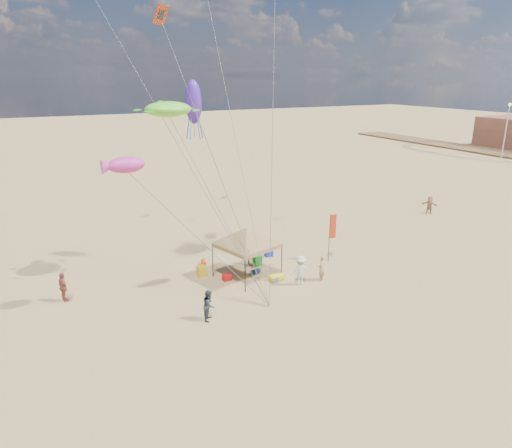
% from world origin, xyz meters
% --- Properties ---
extents(ground, '(280.00, 280.00, 0.00)m').
position_xyz_m(ground, '(0.00, 0.00, 0.00)').
color(ground, tan).
rests_on(ground, ground).
extents(canopy_tent, '(5.96, 5.96, 3.81)m').
position_xyz_m(canopy_tent, '(0.22, 4.61, 3.17)').
color(canopy_tent, black).
rests_on(canopy_tent, ground).
extents(feather_flag, '(0.51, 0.06, 3.34)m').
position_xyz_m(feather_flag, '(6.53, 4.40, 2.22)').
color(feather_flag, black).
rests_on(feather_flag, ground).
extents(cooler_red, '(0.54, 0.38, 0.38)m').
position_xyz_m(cooler_red, '(-1.12, 4.74, 0.19)').
color(cooler_red, red).
rests_on(cooler_red, ground).
extents(cooler_blue, '(0.54, 0.38, 0.38)m').
position_xyz_m(cooler_blue, '(3.13, 7.02, 0.19)').
color(cooler_blue, '#1427A8').
rests_on(cooler_blue, ground).
extents(bag_navy, '(0.69, 0.54, 0.36)m').
position_xyz_m(bag_navy, '(0.88, 4.74, 0.18)').
color(bag_navy, '#0C1E37').
rests_on(bag_navy, ground).
extents(bag_orange, '(0.54, 0.69, 0.36)m').
position_xyz_m(bag_orange, '(-1.49, 7.70, 0.18)').
color(bag_orange, '#E3460C').
rests_on(bag_orange, ground).
extents(chair_green, '(0.50, 0.50, 0.70)m').
position_xyz_m(chair_green, '(1.64, 5.94, 0.35)').
color(chair_green, '#18861F').
rests_on(chair_green, ground).
extents(chair_yellow, '(0.50, 0.50, 0.70)m').
position_xyz_m(chair_yellow, '(-2.30, 6.04, 0.35)').
color(chair_yellow, yellow).
rests_on(chair_yellow, ground).
extents(crate_grey, '(0.34, 0.30, 0.28)m').
position_xyz_m(crate_grey, '(1.37, 3.13, 0.14)').
color(crate_grey, gray).
rests_on(crate_grey, ground).
extents(beach_cart, '(0.90, 0.50, 0.24)m').
position_xyz_m(beach_cart, '(1.61, 3.34, 0.20)').
color(beach_cart, yellow).
rests_on(beach_cart, ground).
extents(person_near_a, '(0.72, 0.70, 1.66)m').
position_xyz_m(person_near_a, '(4.03, 2.01, 0.83)').
color(person_near_a, tan).
rests_on(person_near_a, ground).
extents(person_near_b, '(0.98, 1.02, 1.66)m').
position_xyz_m(person_near_b, '(-3.93, 0.74, 0.83)').
color(person_near_b, '#313644').
rests_on(person_near_b, ground).
extents(person_near_c, '(1.38, 1.07, 1.87)m').
position_xyz_m(person_near_c, '(2.54, 2.09, 0.94)').
color(person_near_c, silver).
rests_on(person_near_c, ground).
extents(person_far_a, '(0.68, 1.09, 1.72)m').
position_xyz_m(person_far_a, '(-10.36, 6.43, 0.86)').
color(person_far_a, brown).
rests_on(person_far_a, ground).
extents(person_far_c, '(1.17, 1.57, 1.65)m').
position_xyz_m(person_far_c, '(21.37, 9.41, 0.83)').
color(person_far_c, tan).
rests_on(person_far_c, ground).
extents(lamp_north, '(0.50, 0.50, 8.25)m').
position_xyz_m(lamp_north, '(55.00, 26.00, 5.52)').
color(lamp_north, silver).
rests_on(lamp_north, ground).
extents(turtle_kite, '(3.06, 2.65, 0.89)m').
position_xyz_m(turtle_kite, '(-3.64, 6.78, 10.30)').
color(turtle_kite, '#69E42F').
rests_on(turtle_kite, ground).
extents(fish_kite, '(1.93, 1.13, 0.81)m').
position_xyz_m(fish_kite, '(-6.98, 3.30, 7.98)').
color(fish_kite, '#CF319A').
rests_on(fish_kite, ground).
extents(squid_kite, '(1.06, 1.06, 2.70)m').
position_xyz_m(squid_kite, '(-1.38, 8.75, 10.57)').
color(squid_kite, '#4821AC').
rests_on(squid_kite, ground).
extents(stunt_kite_red, '(1.29, 1.18, 1.12)m').
position_xyz_m(stunt_kite_red, '(-2.26, 11.63, 15.79)').
color(stunt_kite_red, '#A62E0E').
rests_on(stunt_kite_red, ground).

